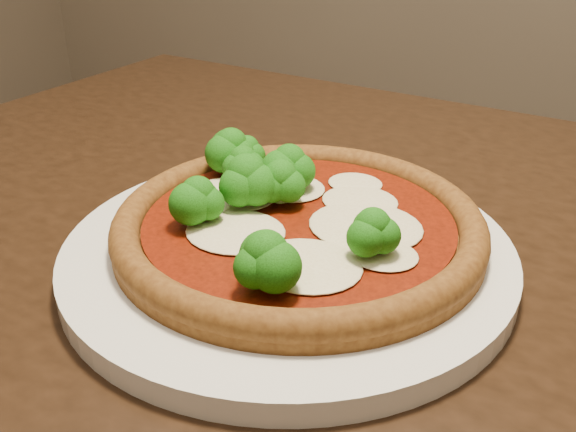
% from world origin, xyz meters
% --- Properties ---
extents(dining_table, '(1.19, 0.91, 0.75)m').
position_xyz_m(dining_table, '(0.15, 0.15, 0.65)').
color(dining_table, black).
rests_on(dining_table, floor).
extents(plate, '(0.34, 0.34, 0.02)m').
position_xyz_m(plate, '(0.10, 0.10, 0.76)').
color(plate, white).
rests_on(plate, dining_table).
extents(pizza, '(0.28, 0.28, 0.06)m').
position_xyz_m(pizza, '(0.10, 0.11, 0.78)').
color(pizza, brown).
rests_on(pizza, plate).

